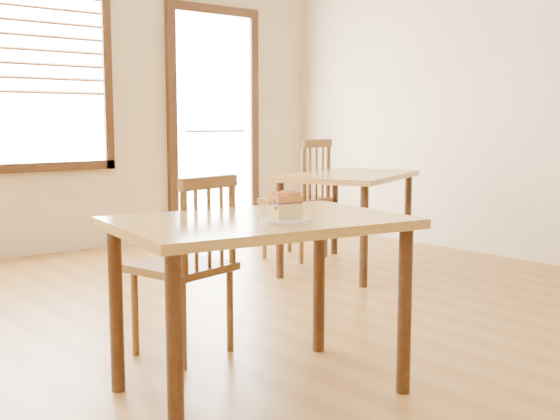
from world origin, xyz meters
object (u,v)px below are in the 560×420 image
object	(u,v)px
cafe_chair_main	(188,264)
cake_slice	(285,205)
cafe_table_main	(260,242)
cafe_chair_second	(300,198)
plate	(285,221)
cafe_table_second	(348,186)

from	to	relation	value
cafe_chair_main	cake_slice	bearing A→B (deg)	74.76
cafe_table_main	cafe_chair_second	world-z (taller)	cafe_chair_second
cafe_chair_main	cake_slice	world-z (taller)	cafe_chair_main
plate	cake_slice	xyz separation A→B (m)	(-0.00, 0.00, 0.06)
cafe_table_main	cafe_table_second	distance (m)	2.60
cafe_table_main	cafe_table_second	xyz separation A→B (m)	(2.08, 1.56, 0.00)
cafe_chair_main	cafe_table_second	xyz separation A→B (m)	(2.06, 0.96, 0.19)
cafe_table_main	cafe_chair_second	bearing A→B (deg)	54.26
cafe_table_main	cafe_chair_main	xyz separation A→B (m)	(0.02, 0.60, -0.19)
cafe_table_second	cake_slice	bearing A→B (deg)	-163.98
cafe_table_main	cafe_chair_main	distance (m)	0.63
cafe_table_second	cake_slice	size ratio (longest dim) A/B	10.66
cafe_table_second	cafe_chair_second	distance (m)	0.56
cafe_table_main	cafe_table_second	world-z (taller)	same
cafe_chair_main	cafe_table_main	bearing A→B (deg)	74.81
cafe_chair_second	cake_slice	distance (m)	3.09
cafe_chair_second	plate	world-z (taller)	cafe_chair_second
cafe_chair_main	plate	bearing A→B (deg)	74.78
cafe_chair_second	plate	xyz separation A→B (m)	(-2.07, -2.27, 0.25)
plate	cafe_table_second	bearing A→B (deg)	39.61
cafe_table_main	cake_slice	distance (m)	0.24
cafe_chair_main	plate	xyz separation A→B (m)	(-0.03, -0.77, 0.30)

